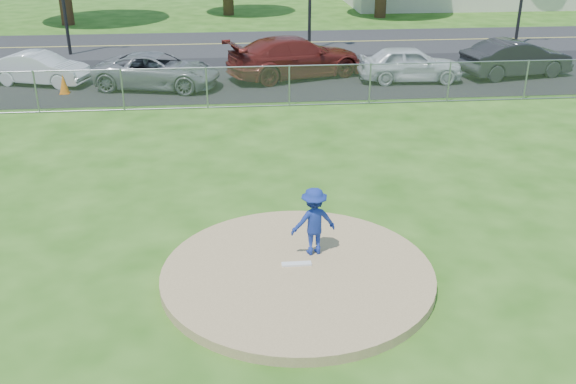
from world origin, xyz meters
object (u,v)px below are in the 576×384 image
traffic_cone (64,84)px  parked_car_charcoal (516,58)px  parked_car_gray (157,71)px  parked_car_pearl (410,64)px  parked_car_darkred (296,57)px  pitcher (314,221)px  parked_car_white (40,68)px

traffic_cone → parked_car_charcoal: (18.82, 1.05, 0.40)m
parked_car_gray → parked_car_pearl: size_ratio=1.16×
parked_car_pearl → parked_car_gray: bearing=93.4°
parked_car_darkred → parked_car_charcoal: size_ratio=1.26×
traffic_cone → parked_car_pearl: parked_car_pearl is taller
pitcher → traffic_cone: (-8.06, 13.86, -0.53)m
parked_car_pearl → pitcher: bearing=160.4°
traffic_cone → parked_car_white: bearing=128.1°
parked_car_darkred → traffic_cone: bearing=81.6°
parked_car_darkred → parked_car_charcoal: 9.50m
pitcher → parked_car_white: size_ratio=0.36×
parked_car_pearl → parked_car_charcoal: 4.78m
pitcher → parked_car_white: pitcher is taller
pitcher → traffic_cone: pitcher is taller
parked_car_pearl → parked_car_darkred: bearing=79.0°
parked_car_charcoal → parked_car_white: bearing=76.9°
parked_car_pearl → parked_car_charcoal: parked_car_charcoal is taller
parked_car_darkred → parked_car_pearl: parked_car_darkred is taller
pitcher → parked_car_charcoal: pitcher is taller
parked_car_darkred → parked_car_pearl: size_ratio=1.38×
pitcher → parked_car_charcoal: size_ratio=0.31×
parked_car_gray → parked_car_darkred: size_ratio=0.84×
traffic_cone → parked_car_gray: size_ratio=0.15×
traffic_cone → parked_car_darkred: 9.53m
parked_car_gray → parked_car_darkred: parked_car_darkred is taller
parked_car_white → parked_car_pearl: parked_car_pearl is taller
parked_car_gray → parked_car_charcoal: size_ratio=1.06×
parked_car_white → parked_car_gray: bearing=-84.7°
parked_car_white → parked_car_darkred: size_ratio=0.67×
traffic_cone → parked_car_darkred: bearing=11.0°
traffic_cone → parked_car_pearl: size_ratio=0.18×
pitcher → parked_car_pearl: size_ratio=0.34×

